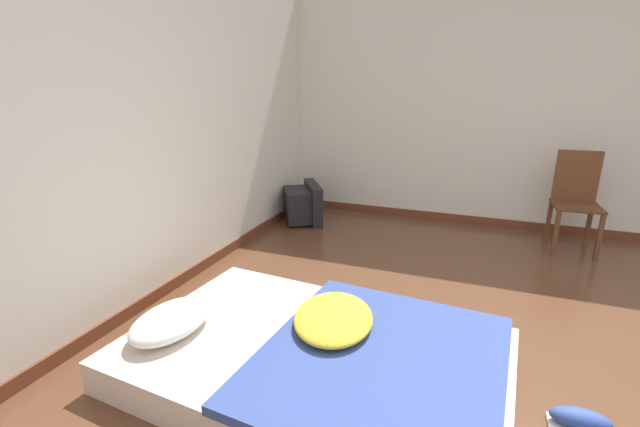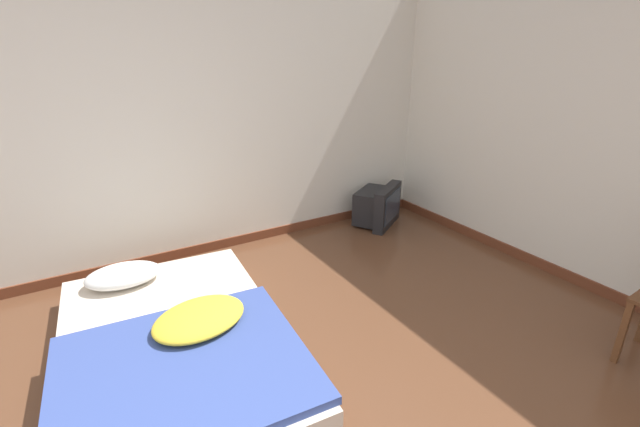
% 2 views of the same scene
% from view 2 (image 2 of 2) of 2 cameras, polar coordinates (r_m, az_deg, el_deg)
% --- Properties ---
extents(wall_back, '(8.36, 0.08, 2.60)m').
position_cam_2_polar(wall_back, '(3.78, -25.41, 11.37)').
color(wall_back, silver).
rests_on(wall_back, ground_plane).
extents(mattress_bed, '(1.43, 2.07, 0.33)m').
position_cam_2_polar(mattress_bed, '(2.87, -18.87, -16.08)').
color(mattress_bed, beige).
rests_on(mattress_bed, ground_plane).
extents(crt_tv, '(0.65, 0.59, 0.43)m').
position_cam_2_polar(crt_tv, '(4.68, 7.71, 1.03)').
color(crt_tv, black).
rests_on(crt_tv, ground_plane).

